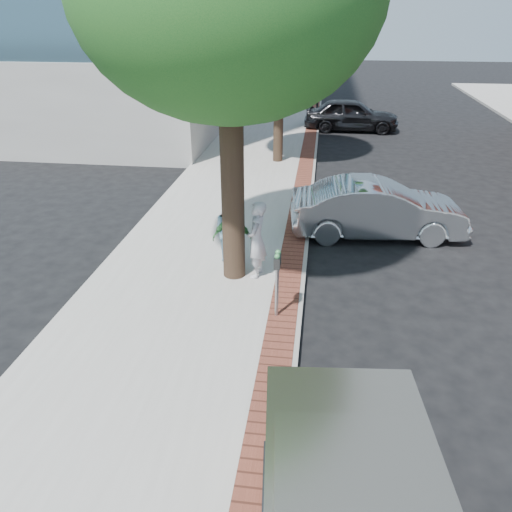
% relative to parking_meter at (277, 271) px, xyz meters
% --- Properties ---
extents(ground, '(120.00, 120.00, 0.00)m').
position_rel_parking_meter_xyz_m(ground, '(-0.57, -0.25, -1.21)').
color(ground, black).
rests_on(ground, ground).
extents(sidewalk, '(5.00, 60.00, 0.15)m').
position_rel_parking_meter_xyz_m(sidewalk, '(-2.07, 7.75, -1.13)').
color(sidewalk, '#9E9991').
rests_on(sidewalk, ground).
extents(brick_strip, '(0.60, 60.00, 0.01)m').
position_rel_parking_meter_xyz_m(brick_strip, '(0.13, 7.75, -1.05)').
color(brick_strip, brown).
rests_on(brick_strip, sidewalk).
extents(curb, '(0.10, 60.00, 0.15)m').
position_rel_parking_meter_xyz_m(curb, '(0.48, 7.75, -1.13)').
color(curb, gray).
rests_on(curb, ground).
extents(office_base, '(18.20, 22.20, 4.00)m').
position_rel_parking_meter_xyz_m(office_base, '(-13.57, 21.75, 0.79)').
color(office_base, gray).
rests_on(office_base, ground).
extents(signal_near, '(0.70, 0.15, 3.80)m').
position_rel_parking_meter_xyz_m(signal_near, '(0.33, 21.75, 1.05)').
color(signal_near, black).
rests_on(signal_near, ground).
extents(tree_far, '(4.80, 4.80, 7.14)m').
position_rel_parking_meter_xyz_m(tree_far, '(-1.07, 11.75, 4.09)').
color(tree_far, black).
rests_on(tree_far, sidewalk).
extents(parking_meter, '(0.12, 0.32, 1.47)m').
position_rel_parking_meter_xyz_m(parking_meter, '(0.00, 0.00, 0.00)').
color(parking_meter, gray).
rests_on(parking_meter, sidewalk).
extents(person_gray, '(0.52, 0.73, 1.86)m').
position_rel_parking_meter_xyz_m(person_gray, '(-0.64, 1.69, -0.12)').
color(person_gray, silver).
rests_on(person_gray, sidewalk).
extents(person_officer, '(1.04, 1.01, 1.68)m').
position_rel_parking_meter_xyz_m(person_officer, '(-1.40, 2.38, -0.21)').
color(person_officer, '#83B1CB').
rests_on(person_officer, sidewalk).
extents(person_green, '(1.00, 0.44, 1.68)m').
position_rel_parking_meter_xyz_m(person_green, '(-1.22, 1.83, -0.21)').
color(person_green, '#3F8A45').
rests_on(person_green, sidewalk).
extents(sedan_silver, '(5.00, 2.17, 1.60)m').
position_rel_parking_meter_xyz_m(sedan_silver, '(2.40, 4.80, -0.41)').
color(sedan_silver, silver).
rests_on(sedan_silver, ground).
extents(bg_car, '(4.91, 1.98, 1.67)m').
position_rel_parking_meter_xyz_m(bg_car, '(2.20, 18.64, -0.37)').
color(bg_car, black).
rests_on(bg_car, ground).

